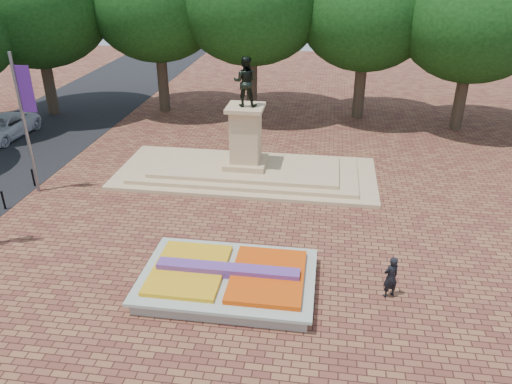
{
  "coord_description": "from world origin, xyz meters",
  "views": [
    {
      "loc": [
        4.19,
        -16.59,
        11.22
      ],
      "look_at": [
        1.51,
        1.57,
        2.2
      ],
      "focal_mm": 35.0,
      "sensor_mm": 36.0,
      "label": 1
    }
  ],
  "objects": [
    {
      "name": "ground",
      "position": [
        0.0,
        0.0,
        0.0
      ],
      "size": [
        90.0,
        90.0,
        0.0
      ],
      "primitive_type": "plane",
      "color": "brown",
      "rests_on": "ground"
    },
    {
      "name": "flower_bed",
      "position": [
        1.03,
        -2.0,
        0.38
      ],
      "size": [
        6.3,
        4.3,
        0.91
      ],
      "color": "gray",
      "rests_on": "ground"
    },
    {
      "name": "van",
      "position": [
        -16.56,
        11.51,
        0.74
      ],
      "size": [
        2.68,
        5.41,
        1.47
      ],
      "primitive_type": "imported",
      "rotation": [
        0.0,
        0.0,
        -0.05
      ],
      "color": "silver",
      "rests_on": "ground"
    },
    {
      "name": "tree_row_back",
      "position": [
        2.33,
        18.0,
        6.67
      ],
      "size": [
        44.8,
        8.8,
        10.43
      ],
      "color": "#372A1E",
      "rests_on": "ground"
    },
    {
      "name": "monument",
      "position": [
        0.0,
        8.0,
        0.88
      ],
      "size": [
        14.0,
        6.0,
        6.4
      ],
      "color": "tan",
      "rests_on": "ground"
    },
    {
      "name": "pedestrian",
      "position": [
        6.77,
        -1.66,
        0.82
      ],
      "size": [
        0.71,
        0.63,
        1.63
      ],
      "primitive_type": "imported",
      "rotation": [
        0.0,
        0.0,
        3.66
      ],
      "color": "black",
      "rests_on": "ground"
    }
  ]
}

